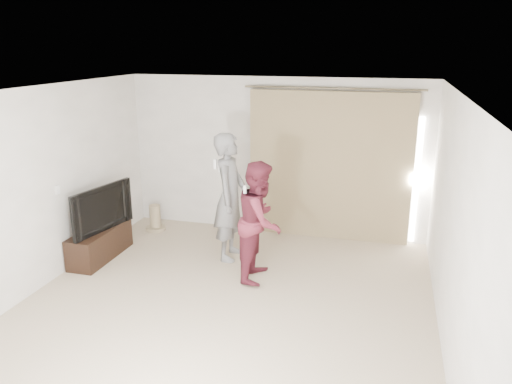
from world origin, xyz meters
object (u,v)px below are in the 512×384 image
person_woman (260,221)px  tv (97,208)px  tv_console (100,243)px  person_man (230,197)px

person_woman → tv: bearing=-179.9°
tv_console → tv: tv is taller
tv → person_woman: bearing=-78.0°
tv → person_man: size_ratio=0.61×
tv_console → person_woman: bearing=0.1°
tv → person_man: person_man is taller
tv → person_man: 1.96m
tv_console → person_man: (1.88, 0.54, 0.72)m
tv → person_woman: size_ratio=0.71×
person_man → person_woman: bearing=-41.9°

